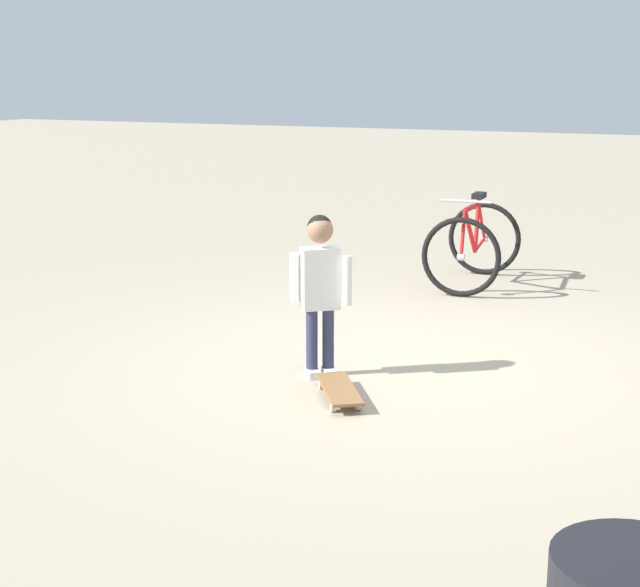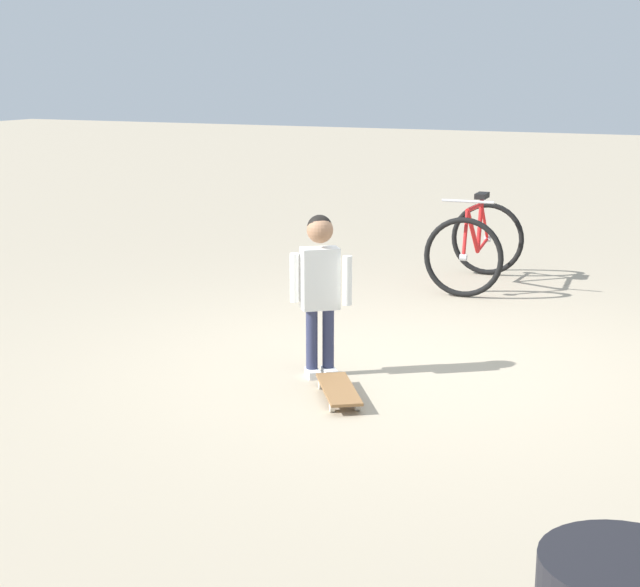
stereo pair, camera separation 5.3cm
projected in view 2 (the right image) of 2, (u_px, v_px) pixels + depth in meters
ground_plane at (407, 362)px, 6.64m from camera, size 50.00×50.00×0.00m
child_person at (320, 277)px, 6.22m from camera, size 0.40×0.27×1.06m
skateboard at (339, 390)px, 5.89m from camera, size 0.49×0.61×0.07m
bicycle_near at (476, 245)px, 8.93m from camera, size 0.77×1.11×0.85m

